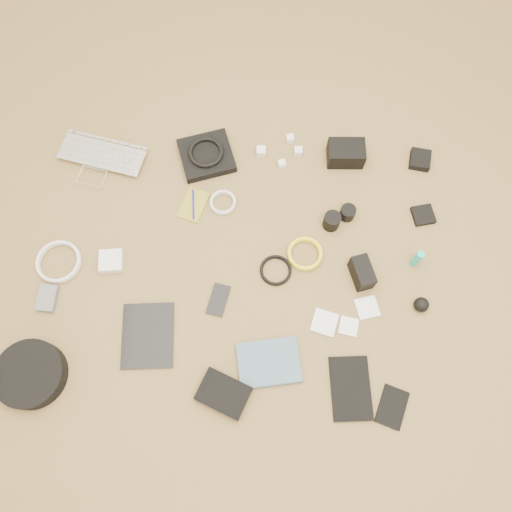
{
  "coord_description": "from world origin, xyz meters",
  "views": [
    {
      "loc": [
        0.07,
        -0.58,
        1.65
      ],
      "look_at": [
        0.05,
        0.03,
        0.02
      ],
      "focal_mm": 35.0,
      "sensor_mm": 36.0,
      "label": 1
    }
  ],
  "objects_px": {
    "laptop": "(98,165)",
    "headphone_case": "(31,374)",
    "dslr_camera": "(346,153)",
    "phone": "(218,300)",
    "tablet": "(148,335)",
    "paperback": "(272,386)"
  },
  "relations": [
    {
      "from": "laptop",
      "to": "dslr_camera",
      "type": "height_order",
      "value": "dslr_camera"
    },
    {
      "from": "tablet",
      "to": "paperback",
      "type": "bearing_deg",
      "value": -24.05
    },
    {
      "from": "laptop",
      "to": "phone",
      "type": "height_order",
      "value": "laptop"
    },
    {
      "from": "dslr_camera",
      "to": "tablet",
      "type": "bearing_deg",
      "value": -135.38
    },
    {
      "from": "headphone_case",
      "to": "paperback",
      "type": "relative_size",
      "value": 1.09
    },
    {
      "from": "phone",
      "to": "headphone_case",
      "type": "xyz_separation_m",
      "value": [
        -0.58,
        -0.27,
        0.03
      ]
    },
    {
      "from": "tablet",
      "to": "paperback",
      "type": "xyz_separation_m",
      "value": [
        0.42,
        -0.15,
        0.01
      ]
    },
    {
      "from": "laptop",
      "to": "paperback",
      "type": "height_order",
      "value": "laptop"
    },
    {
      "from": "dslr_camera",
      "to": "phone",
      "type": "relative_size",
      "value": 1.2
    },
    {
      "from": "laptop",
      "to": "headphone_case",
      "type": "bearing_deg",
      "value": -84.05
    },
    {
      "from": "phone",
      "to": "laptop",
      "type": "bearing_deg",
      "value": 146.6
    },
    {
      "from": "laptop",
      "to": "headphone_case",
      "type": "xyz_separation_m",
      "value": [
        -0.11,
        -0.78,
        0.02
      ]
    },
    {
      "from": "dslr_camera",
      "to": "laptop",
      "type": "bearing_deg",
      "value": -177.61
    },
    {
      "from": "dslr_camera",
      "to": "paperback",
      "type": "height_order",
      "value": "dslr_camera"
    },
    {
      "from": "phone",
      "to": "paperback",
      "type": "bearing_deg",
      "value": -43.05
    },
    {
      "from": "tablet",
      "to": "paperback",
      "type": "distance_m",
      "value": 0.44
    },
    {
      "from": "headphone_case",
      "to": "paperback",
      "type": "height_order",
      "value": "headphone_case"
    },
    {
      "from": "laptop",
      "to": "headphone_case",
      "type": "distance_m",
      "value": 0.79
    },
    {
      "from": "laptop",
      "to": "phone",
      "type": "relative_size",
      "value": 2.9
    },
    {
      "from": "paperback",
      "to": "laptop",
      "type": "bearing_deg",
      "value": 31.19
    },
    {
      "from": "tablet",
      "to": "headphone_case",
      "type": "distance_m",
      "value": 0.38
    },
    {
      "from": "tablet",
      "to": "phone",
      "type": "height_order",
      "value": "tablet"
    }
  ]
}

